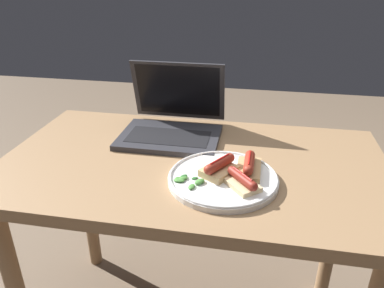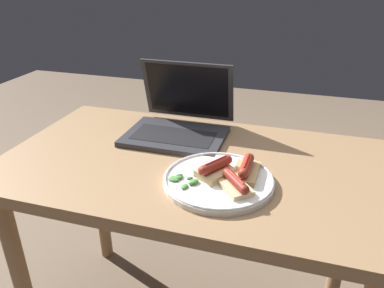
{
  "view_description": "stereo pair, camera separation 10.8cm",
  "coord_description": "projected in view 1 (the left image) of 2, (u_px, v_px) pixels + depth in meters",
  "views": [
    {
      "loc": [
        0.18,
        -0.96,
        1.24
      ],
      "look_at": [
        0.0,
        -0.01,
        0.77
      ],
      "focal_mm": 35.0,
      "sensor_mm": 36.0,
      "label": 1
    },
    {
      "loc": [
        0.28,
        -0.94,
        1.24
      ],
      "look_at": [
        0.0,
        -0.01,
        0.77
      ],
      "focal_mm": 35.0,
      "sensor_mm": 36.0,
      "label": 2
    }
  ],
  "objects": [
    {
      "name": "desk",
      "position": [
        192.0,
        188.0,
        1.16
      ],
      "size": [
        1.15,
        0.65,
        0.71
      ],
      "color": "#93704C",
      "rests_on": "ground_plane"
    },
    {
      "name": "laptop",
      "position": [
        172.0,
        123.0,
        1.26
      ],
      "size": [
        0.33,
        0.29,
        0.23
      ],
      "color": "#2D2D33",
      "rests_on": "desk"
    },
    {
      "name": "plate",
      "position": [
        223.0,
        178.0,
        1.0
      ],
      "size": [
        0.3,
        0.3,
        0.02
      ],
      "color": "white",
      "rests_on": "desk"
    },
    {
      "name": "sausage_toast_left",
      "position": [
        219.0,
        168.0,
        1.0
      ],
      "size": [
        0.11,
        0.12,
        0.05
      ],
      "rotation": [
        0.0,
        0.0,
        4.15
      ],
      "color": "tan",
      "rests_on": "plate"
    },
    {
      "name": "sausage_toast_middle",
      "position": [
        242.0,
        181.0,
        0.95
      ],
      "size": [
        0.11,
        0.11,
        0.04
      ],
      "rotation": [
        0.0,
        0.0,
        2.27
      ],
      "color": "#D6B784",
      "rests_on": "plate"
    },
    {
      "name": "sausage_toast_right",
      "position": [
        249.0,
        166.0,
        1.02
      ],
      "size": [
        0.07,
        0.12,
        0.05
      ],
      "rotation": [
        0.0,
        0.0,
        4.7
      ],
      "color": "tan",
      "rests_on": "plate"
    },
    {
      "name": "salad_pile",
      "position": [
        188.0,
        180.0,
        0.98
      ],
      "size": [
        0.09,
        0.07,
        0.01
      ],
      "color": "#4C8E3D",
      "rests_on": "plate"
    }
  ]
}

